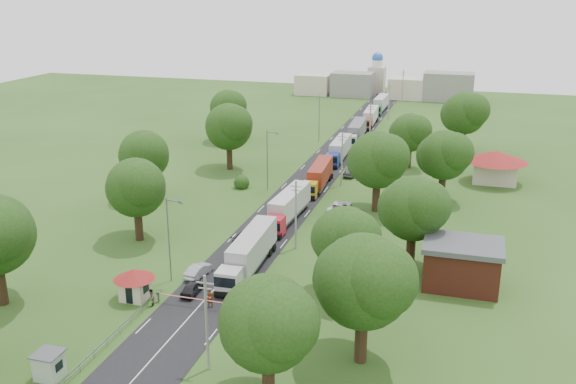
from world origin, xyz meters
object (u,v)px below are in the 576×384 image
at_px(truck_0, 249,252).
at_px(car_lane_mid, 199,271).
at_px(car_lane_front, 192,288).
at_px(boom_barrier, 185,298).
at_px(guard_booth, 134,280).
at_px(pedestrian_near, 210,299).
at_px(info_sign, 356,148).

bearing_deg(truck_0, car_lane_mid, -146.95).
distance_m(truck_0, car_lane_front, 8.59).
height_order(boom_barrier, truck_0, truck_0).
bearing_deg(boom_barrier, guard_booth, -179.99).
bearing_deg(pedestrian_near, car_lane_front, 124.30).
distance_m(truck_0, pedestrian_near, 9.91).
bearing_deg(boom_barrier, pedestrian_near, 10.94).
xyz_separation_m(boom_barrier, guard_booth, (-5.84, -0.00, 1.27)).
relative_size(car_lane_mid, pedestrian_near, 2.24).
bearing_deg(pedestrian_near, truck_0, 66.32).
height_order(guard_booth, truck_0, truck_0).
xyz_separation_m(truck_0, car_lane_mid, (-5.06, -3.29, -1.53)).
bearing_deg(car_lane_front, truck_0, -118.97).
relative_size(guard_booth, truck_0, 0.29).
distance_m(guard_booth, car_lane_mid, 8.29).
relative_size(guard_booth, pedestrian_near, 2.26).
relative_size(truck_0, car_lane_mid, 3.52).
xyz_separation_m(info_sign, car_lane_front, (-7.06, -57.19, -2.33)).
xyz_separation_m(boom_barrier, info_sign, (6.56, 60.00, 2.11)).
relative_size(truck_0, car_lane_front, 3.89).
distance_m(boom_barrier, truck_0, 10.93).
height_order(guard_booth, pedestrian_near, guard_booth).
height_order(info_sign, pedestrian_near, info_sign).
height_order(info_sign, car_lane_mid, info_sign).
height_order(car_lane_front, pedestrian_near, pedestrian_near).
height_order(boom_barrier, pedestrian_near, pedestrian_near).
height_order(truck_0, pedestrian_near, truck_0).
xyz_separation_m(info_sign, pedestrian_near, (-3.97, -59.50, -2.03)).
relative_size(boom_barrier, car_lane_front, 2.34).
xyz_separation_m(boom_barrier, car_lane_mid, (-1.64, 7.00, -0.17)).
bearing_deg(boom_barrier, car_lane_front, 100.07).
height_order(boom_barrier, info_sign, info_sign).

